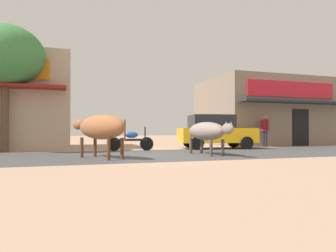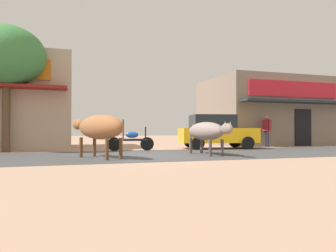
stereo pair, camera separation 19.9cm
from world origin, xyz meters
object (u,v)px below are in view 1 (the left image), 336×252
parked_motorcycle (131,140)px  cow_near_brown (100,127)px  roadside_tree (5,56)px  parked_hatchback_car (215,131)px  cow_far_dark (207,131)px  pedestrian_by_shop (265,128)px

parked_motorcycle → cow_near_brown: 3.67m
roadside_tree → parked_motorcycle: size_ratio=2.59×
parked_hatchback_car → parked_motorcycle: bearing=-174.9°
cow_near_brown → parked_motorcycle: bearing=62.9°
roadside_tree → parked_motorcycle: 6.24m
parked_motorcycle → roadside_tree: bearing=170.9°
cow_near_brown → cow_far_dark: 3.86m
roadside_tree → parked_hatchback_car: roadside_tree is taller
roadside_tree → cow_far_dark: bearing=-27.9°
cow_far_dark → pedestrian_by_shop: 6.44m
cow_far_dark → pedestrian_by_shop: pedestrian_by_shop is taller
roadside_tree → cow_near_brown: roadside_tree is taller
cow_far_dark → pedestrian_by_shop: size_ratio=1.66×
parked_motorcycle → pedestrian_by_shop: 7.45m
parked_motorcycle → cow_near_brown: cow_near_brown is taller
roadside_tree → parked_hatchback_car: 9.86m
parked_hatchback_car → cow_near_brown: (-5.90, -3.61, 0.15)m
parked_hatchback_car → parked_motorcycle: size_ratio=1.92×
parked_motorcycle → parked_hatchback_car: bearing=5.1°
roadside_tree → parked_motorcycle: (5.10, -0.82, -3.50)m
parked_hatchback_car → pedestrian_by_shop: size_ratio=2.30×
roadside_tree → parked_hatchback_car: (9.34, -0.44, -3.12)m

